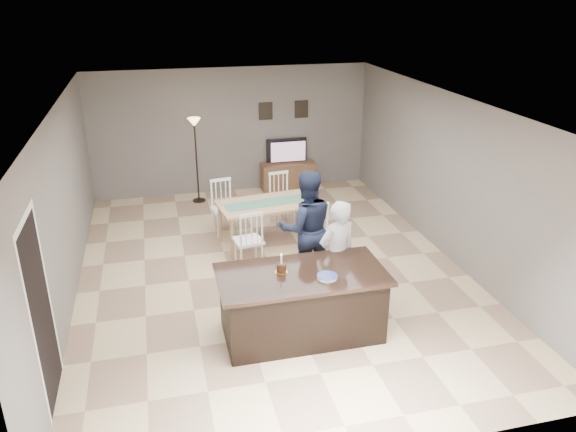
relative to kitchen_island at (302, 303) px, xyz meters
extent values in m
plane|color=beige|center=(0.00, 1.80, -0.45)|extent=(8.00, 8.00, 0.00)
plane|color=slate|center=(0.00, 5.80, 0.90)|extent=(6.00, 0.00, 6.00)
plane|color=slate|center=(0.00, -2.20, 0.90)|extent=(6.00, 0.00, 6.00)
plane|color=slate|center=(-3.00, 1.80, 0.90)|extent=(0.00, 8.00, 8.00)
plane|color=slate|center=(3.00, 1.80, 0.90)|extent=(0.00, 8.00, 8.00)
plane|color=white|center=(0.00, 1.80, 2.25)|extent=(8.00, 8.00, 0.00)
cube|color=black|center=(0.00, 0.00, -0.03)|extent=(2.00, 1.00, 0.85)
cube|color=black|center=(0.00, 0.00, 0.42)|extent=(2.15, 1.10, 0.05)
cube|color=brown|center=(1.20, 5.57, -0.15)|extent=(1.20, 0.40, 0.60)
imported|color=black|center=(1.20, 5.64, 0.41)|extent=(0.91, 0.12, 0.53)
plane|color=#D85018|center=(1.20, 5.56, 0.42)|extent=(0.78, 0.00, 0.78)
cube|color=black|center=(0.75, 5.78, 1.30)|extent=(0.30, 0.02, 0.38)
cube|color=black|center=(1.55, 5.78, 1.30)|extent=(0.30, 0.02, 0.38)
plane|color=black|center=(-2.99, -0.50, 0.60)|extent=(0.00, 2.10, 2.10)
plane|color=white|center=(-2.99, -0.50, 1.69)|extent=(0.00, 1.02, 1.02)
imported|color=#B2B1B6|center=(0.66, 0.55, 0.35)|extent=(0.67, 0.54, 1.61)
imported|color=#181E34|center=(0.43, 1.35, 0.45)|extent=(0.90, 0.71, 1.80)
cylinder|color=gold|center=(-0.25, 0.09, 0.45)|extent=(0.17, 0.17, 0.00)
cylinder|color=#3E2111|center=(-0.25, 0.09, 0.51)|extent=(0.12, 0.12, 0.11)
cylinder|color=white|center=(-0.25, 0.09, 0.62)|extent=(0.02, 0.02, 0.12)
sphere|color=#FFBF4C|center=(-0.25, 0.09, 0.69)|extent=(0.02, 0.02, 0.02)
cylinder|color=white|center=(0.27, -0.21, 0.45)|extent=(0.25, 0.25, 0.01)
cylinder|color=white|center=(0.27, -0.21, 0.46)|extent=(0.25, 0.25, 0.01)
cylinder|color=white|center=(0.27, -0.21, 0.48)|extent=(0.25, 0.25, 0.01)
cylinder|color=#314496|center=(0.27, -0.21, 0.48)|extent=(0.26, 0.26, 0.00)
cube|color=tan|center=(0.13, 2.84, 0.30)|extent=(1.76, 1.14, 0.04)
cylinder|color=tan|center=(-0.55, 2.36, -0.09)|extent=(0.06, 0.06, 0.73)
cylinder|color=tan|center=(0.82, 3.32, -0.09)|extent=(0.06, 0.06, 0.73)
cube|color=#447A65|center=(0.13, 2.84, 0.33)|extent=(1.48, 0.55, 0.01)
cube|color=white|center=(-0.33, 2.05, 0.01)|extent=(0.48, 0.47, 0.04)
cylinder|color=white|center=(-0.49, 1.86, -0.23)|extent=(0.03, 0.03, 0.44)
cylinder|color=white|center=(-0.18, 2.24, -0.23)|extent=(0.03, 0.03, 0.44)
cube|color=white|center=(-0.31, 1.86, 0.53)|extent=(0.39, 0.08, 0.05)
cube|color=white|center=(0.79, 2.20, 0.01)|extent=(0.48, 0.47, 0.04)
cylinder|color=white|center=(0.64, 2.01, -0.23)|extent=(0.03, 0.03, 0.44)
cylinder|color=white|center=(0.94, 2.38, -0.23)|extent=(0.03, 0.03, 0.44)
cube|color=white|center=(0.82, 2.01, 0.53)|extent=(0.39, 0.08, 0.05)
cube|color=white|center=(-0.53, 3.48, 0.01)|extent=(0.48, 0.47, 0.04)
cylinder|color=white|center=(-0.37, 3.67, -0.23)|extent=(0.03, 0.03, 0.44)
cylinder|color=white|center=(-0.68, 3.29, -0.23)|extent=(0.03, 0.03, 0.44)
cube|color=white|center=(-0.55, 3.67, 0.53)|extent=(0.39, 0.08, 0.05)
cube|color=white|center=(0.60, 3.63, 0.01)|extent=(0.48, 0.47, 0.04)
cylinder|color=white|center=(0.75, 3.82, -0.23)|extent=(0.03, 0.03, 0.44)
cylinder|color=white|center=(0.45, 3.44, -0.23)|extent=(0.03, 0.03, 0.44)
cube|color=white|center=(0.58, 3.82, 0.53)|extent=(0.39, 0.08, 0.05)
cylinder|color=black|center=(-0.84, 5.27, -0.44)|extent=(0.27, 0.27, 0.03)
cylinder|color=black|center=(-0.84, 5.27, 0.39)|extent=(0.03, 0.03, 1.65)
cone|color=#F1C184|center=(-0.84, 5.27, 1.25)|extent=(0.27, 0.27, 0.17)
camera|label=1|loc=(-1.68, -6.06, 3.82)|focal=35.00mm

